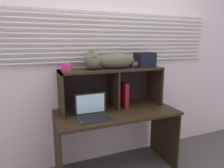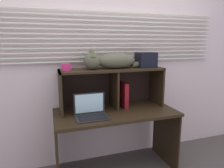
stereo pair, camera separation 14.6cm
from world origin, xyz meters
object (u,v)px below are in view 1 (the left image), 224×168
binder_upright (123,94)px  storage_box (145,60)px  cat (111,61)px  small_basket (67,67)px  laptop (93,112)px  book_stack (95,106)px

binder_upright → storage_box: storage_box is taller
cat → storage_box: 0.42m
binder_upright → small_basket: bearing=180.0°
small_basket → laptop: bearing=-45.2°
cat → book_stack: cat is taller
storage_box → small_basket: bearing=180.0°
binder_upright → laptop: bearing=-154.1°
laptop → book_stack: (0.09, 0.20, -0.01)m
binder_upright → book_stack: (-0.33, -0.00, -0.10)m
cat → small_basket: 0.48m
cat → small_basket: (-0.47, 0.00, -0.05)m
cat → book_stack: (-0.18, -0.00, -0.49)m
binder_upright → storage_box: size_ratio=1.36×
small_basket → storage_box: bearing=0.0°
binder_upright → book_stack: bearing=-179.7°
cat → laptop: size_ratio=2.43×
binder_upright → small_basket: (-0.62, 0.00, 0.34)m
binder_upright → storage_box: bearing=0.0°
laptop → storage_box: 0.87m
binder_upright → storage_box: 0.47m
binder_upright → book_stack: size_ratio=1.14×
binder_upright → small_basket: small_basket is taller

